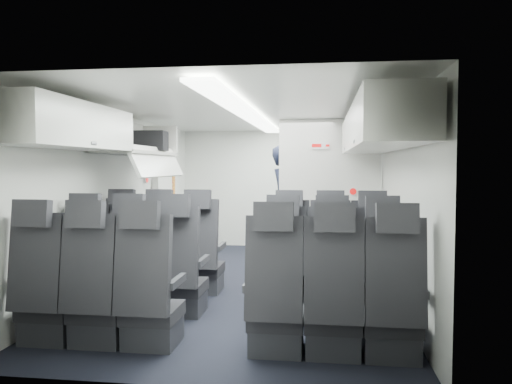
% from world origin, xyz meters
% --- Properties ---
extents(cabin_shell, '(3.41, 6.01, 2.16)m').
position_xyz_m(cabin_shell, '(0.00, 0.00, 1.12)').
color(cabin_shell, black).
rests_on(cabin_shell, ground).
extents(seat_row_front, '(3.33, 0.56, 1.24)m').
position_xyz_m(seat_row_front, '(-0.00, -0.53, 0.40)').
color(seat_row_front, '#262629').
rests_on(seat_row_front, cabin_shell).
extents(seat_row_mid, '(3.33, 0.56, 1.24)m').
position_xyz_m(seat_row_mid, '(-0.00, -1.43, 0.40)').
color(seat_row_mid, '#262629').
rests_on(seat_row_mid, cabin_shell).
extents(seat_row_rear, '(3.33, 0.56, 1.24)m').
position_xyz_m(seat_row_rear, '(-0.00, -2.33, 0.40)').
color(seat_row_rear, '#262629').
rests_on(seat_row_rear, cabin_shell).
extents(overhead_bin_left_rear, '(0.53, 1.80, 0.40)m').
position_xyz_m(overhead_bin_left_rear, '(-1.40, -2.00, 1.86)').
color(overhead_bin_left_rear, silver).
rests_on(overhead_bin_left_rear, cabin_shell).
extents(overhead_bin_left_front_open, '(0.64, 1.70, 0.72)m').
position_xyz_m(overhead_bin_left_front_open, '(-1.44, -0.25, 1.74)').
color(overhead_bin_left_front_open, '#9E9E93').
rests_on(overhead_bin_left_front_open, cabin_shell).
extents(overhead_bin_right_rear, '(0.53, 1.80, 0.40)m').
position_xyz_m(overhead_bin_right_rear, '(1.40, -2.00, 1.86)').
color(overhead_bin_right_rear, silver).
rests_on(overhead_bin_right_rear, cabin_shell).
extents(overhead_bin_right_front, '(0.53, 1.70, 0.40)m').
position_xyz_m(overhead_bin_right_front, '(1.40, -0.25, 1.86)').
color(overhead_bin_right_front, silver).
rests_on(overhead_bin_right_front, cabin_shell).
extents(bulkhead_partition, '(1.40, 0.15, 2.13)m').
position_xyz_m(bulkhead_partition, '(0.98, 0.80, 1.08)').
color(bulkhead_partition, silver).
rests_on(bulkhead_partition, cabin_shell).
extents(galley_unit, '(0.85, 0.52, 1.90)m').
position_xyz_m(galley_unit, '(0.95, 2.72, 0.95)').
color(galley_unit, '#939399').
rests_on(galley_unit, cabin_shell).
extents(boarding_door, '(0.12, 1.27, 1.86)m').
position_xyz_m(boarding_door, '(-1.64, 1.55, 0.95)').
color(boarding_door, silver).
rests_on(boarding_door, cabin_shell).
extents(flight_attendant, '(0.63, 0.77, 1.83)m').
position_xyz_m(flight_attendant, '(0.29, 1.79, 0.91)').
color(flight_attendant, black).
rests_on(flight_attendant, ground).
extents(carry_on_bag, '(0.44, 0.32, 0.26)m').
position_xyz_m(carry_on_bag, '(-1.36, 0.07, 1.83)').
color(carry_on_bag, black).
rests_on(carry_on_bag, overhead_bin_left_front_open).
extents(papers, '(0.21, 0.03, 0.15)m').
position_xyz_m(papers, '(0.48, 1.74, 1.06)').
color(papers, white).
rests_on(papers, flight_attendant).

